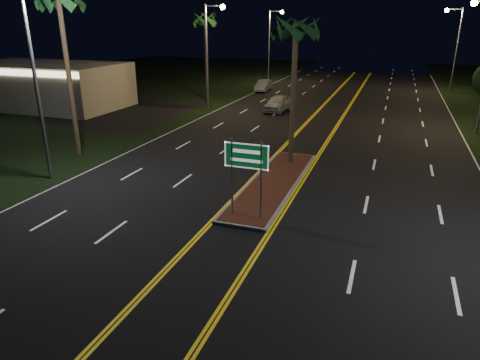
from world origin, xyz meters
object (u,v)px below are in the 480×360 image
at_px(streetlight_left_near, 40,65).
at_px(car_near, 278,102).
at_px(median_island, 274,183).
at_px(streetlight_right_far, 454,41).
at_px(streetlight_left_mid, 210,45).
at_px(palm_left_far, 206,20).
at_px(palm_median, 296,28).
at_px(palm_left_near, 58,0).
at_px(streetlight_left_far, 272,38).
at_px(commercial_building, 44,85).
at_px(highway_sign, 246,163).
at_px(car_far, 264,85).

xyz_separation_m(streetlight_left_near, car_near, (5.95, 21.11, -4.83)).
bearing_deg(median_island, streetlight_right_far, 73.13).
xyz_separation_m(streetlight_left_mid, palm_left_far, (-2.19, 4.00, 2.09)).
distance_m(palm_median, palm_left_near, 12.82).
distance_m(palm_left_near, palm_left_far, 20.02).
xyz_separation_m(streetlight_left_far, palm_left_near, (-1.89, -36.00, 3.02)).
xyz_separation_m(commercial_building, car_near, (21.33, 5.12, -1.18)).
relative_size(highway_sign, streetlight_left_far, 0.36).
height_order(highway_sign, palm_median, palm_median).
xyz_separation_m(streetlight_left_near, palm_left_near, (-1.89, 4.00, 3.02)).
distance_m(streetlight_left_near, palm_left_far, 24.19).
relative_size(median_island, palm_median, 1.23).
bearing_deg(palm_median, commercial_building, 159.95).
relative_size(streetlight_right_far, palm_left_near, 0.92).
height_order(commercial_building, streetlight_left_near, streetlight_left_near).
bearing_deg(streetlight_right_far, palm_left_far, -149.12).
bearing_deg(palm_median, car_near, 107.71).
bearing_deg(palm_left_near, car_far, 83.57).
height_order(streetlight_right_far, car_near, streetlight_right_far).
distance_m(streetlight_left_far, streetlight_right_far, 21.32).
relative_size(commercial_building, car_near, 3.03).
height_order(commercial_building, car_far, commercial_building).
xyz_separation_m(streetlight_right_far, car_near, (-15.28, -16.89, -4.83)).
bearing_deg(palm_left_far, palm_left_near, -89.14).
bearing_deg(car_far, streetlight_left_far, 97.23).
xyz_separation_m(streetlight_left_near, palm_left_far, (-2.19, 24.00, 2.09)).
distance_m(streetlight_left_far, car_far, 9.26).
distance_m(highway_sign, palm_left_far, 28.77).
bearing_deg(highway_sign, car_near, 101.81).
bearing_deg(highway_sign, car_far, 105.55).
relative_size(median_island, commercial_building, 0.68).
distance_m(commercial_building, streetlight_left_mid, 16.31).
xyz_separation_m(streetlight_left_far, palm_left_far, (-2.19, -16.00, 2.09)).
xyz_separation_m(palm_left_near, palm_left_far, (-0.30, 20.00, -0.93)).
height_order(highway_sign, car_far, highway_sign).
xyz_separation_m(commercial_building, streetlight_left_near, (15.39, -15.99, 3.65)).
bearing_deg(car_near, palm_left_far, 165.05).
bearing_deg(palm_median, palm_left_far, 126.18).
bearing_deg(streetlight_left_mid, median_island, -58.02).
bearing_deg(palm_median, median_island, -90.00).
distance_m(median_island, streetlight_left_near, 12.36).
bearing_deg(streetlight_left_mid, highway_sign, -63.41).
xyz_separation_m(streetlight_left_far, car_far, (1.30, -7.73, -4.92)).
bearing_deg(streetlight_left_mid, commercial_building, -165.39).
bearing_deg(car_near, palm_median, -67.71).
xyz_separation_m(highway_sign, streetlight_left_mid, (-10.61, 21.20, 3.25)).
xyz_separation_m(commercial_building, streetlight_left_mid, (15.39, 4.01, 3.65)).
relative_size(streetlight_right_far, palm_left_far, 1.02).
bearing_deg(car_far, highway_sign, -76.76).
xyz_separation_m(streetlight_left_mid, palm_left_near, (-1.89, -16.00, 3.02)).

